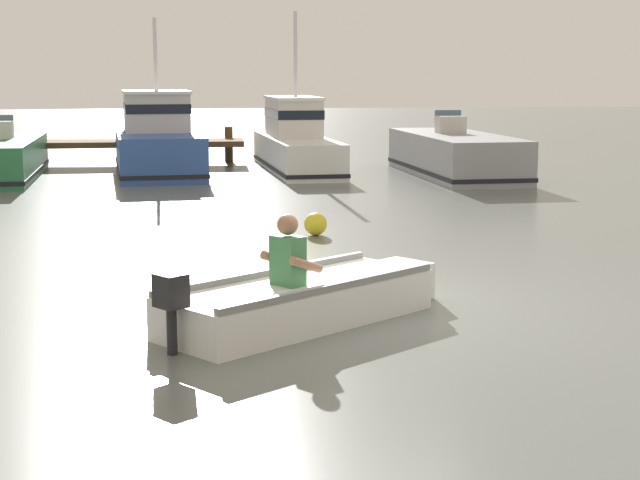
# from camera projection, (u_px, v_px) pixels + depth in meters

# --- Properties ---
(ground_plane) EXTENTS (120.00, 120.00, 0.00)m
(ground_plane) POSITION_uv_depth(u_px,v_px,m) (371.00, 304.00, 11.36)
(ground_plane) COLOR slate
(rowboat_with_person) EXTENTS (3.25, 2.84, 1.19)m
(rowboat_with_person) POSITION_uv_depth(u_px,v_px,m) (303.00, 299.00, 10.52)
(rowboat_with_person) COLOR white
(rowboat_with_person) RESTS_ON ground
(moored_boat_blue) EXTENTS (2.65, 5.49, 3.97)m
(moored_boat_blue) POSITION_uv_depth(u_px,v_px,m) (158.00, 142.00, 25.60)
(moored_boat_blue) COLOR #2D519E
(moored_boat_blue) RESTS_ON ground
(moored_boat_white) EXTENTS (2.06, 6.33, 4.19)m
(moored_boat_white) POSITION_uv_depth(u_px,v_px,m) (296.00, 143.00, 26.59)
(moored_boat_white) COLOR white
(moored_boat_white) RESTS_ON ground
(moored_boat_grey) EXTENTS (2.42, 6.09, 1.64)m
(moored_boat_grey) POSITION_uv_depth(u_px,v_px,m) (455.00, 156.00, 25.17)
(moored_boat_grey) COLOR gray
(moored_boat_grey) RESTS_ON ground
(mooring_buoy) EXTENTS (0.37, 0.37, 0.37)m
(mooring_buoy) POSITION_uv_depth(u_px,v_px,m) (316.00, 224.00, 16.09)
(mooring_buoy) COLOR yellow
(mooring_buoy) RESTS_ON ground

